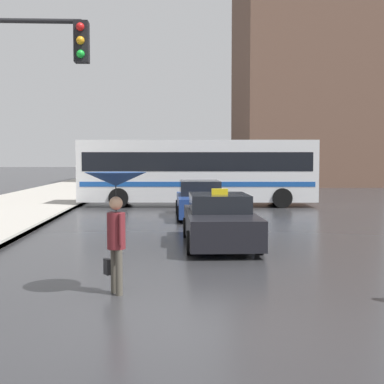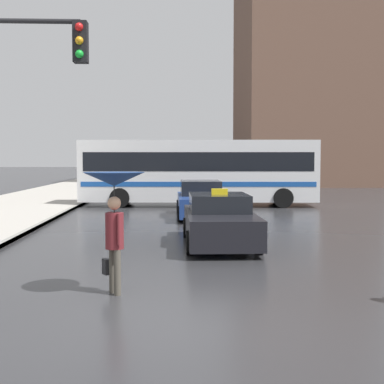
# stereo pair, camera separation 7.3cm
# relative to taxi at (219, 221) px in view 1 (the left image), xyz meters

# --- Properties ---
(ground_plane) EXTENTS (300.00, 300.00, 0.00)m
(ground_plane) POSITION_rel_taxi_xyz_m (-1.02, -7.11, -0.65)
(ground_plane) COLOR #2D2D30
(taxi) EXTENTS (1.91, 4.66, 1.55)m
(taxi) POSITION_rel_taxi_xyz_m (0.00, 0.00, 0.00)
(taxi) COLOR black
(taxi) RESTS_ON ground_plane
(sedan_red) EXTENTS (1.91, 4.75, 1.48)m
(sedan_red) POSITION_rel_taxi_xyz_m (-0.12, 6.98, 0.02)
(sedan_red) COLOR navy
(sedan_red) RESTS_ON ground_plane
(city_bus) EXTENTS (11.80, 3.13, 3.28)m
(city_bus) POSITION_rel_taxi_xyz_m (0.07, 12.27, 1.17)
(city_bus) COLOR silver
(city_bus) RESTS_ON ground_plane
(pedestrian_with_umbrella) EXTENTS (1.07, 1.07, 2.13)m
(pedestrian_with_umbrella) POSITION_rel_taxi_xyz_m (-2.32, -5.29, 1.07)
(pedestrian_with_umbrella) COLOR #4C473D
(pedestrian_with_umbrella) RESTS_ON ground_plane
(building_tower_near) EXTENTS (11.29, 12.48, 30.95)m
(building_tower_near) POSITION_rel_taxi_xyz_m (10.83, 34.51, 14.82)
(building_tower_near) COLOR brown
(building_tower_near) RESTS_ON ground_plane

